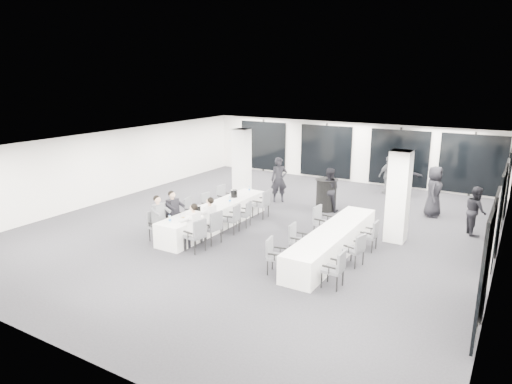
% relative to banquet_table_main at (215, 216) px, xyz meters
% --- Properties ---
extents(room, '(14.04, 16.04, 2.84)m').
position_rel_banquet_table_main_xyz_m(room, '(2.18, 1.92, 1.01)').
color(room, '#25252A').
rests_on(room, ground).
extents(column_left, '(0.60, 0.60, 2.80)m').
position_rel_banquet_table_main_xyz_m(column_left, '(-1.51, 4.01, 1.02)').
color(column_left, white).
rests_on(column_left, floor).
extents(column_right, '(0.60, 0.60, 2.80)m').
position_rel_banquet_table_main_xyz_m(column_right, '(5.49, 1.81, 1.02)').
color(column_right, white).
rests_on(column_right, floor).
extents(banquet_table_main, '(0.90, 5.00, 0.75)m').
position_rel_banquet_table_main_xyz_m(banquet_table_main, '(0.00, 0.00, 0.00)').
color(banquet_table_main, white).
rests_on(banquet_table_main, floor).
extents(banquet_table_side, '(0.90, 5.00, 0.75)m').
position_rel_banquet_table_main_xyz_m(banquet_table_side, '(4.26, -0.27, 0.00)').
color(banquet_table_side, white).
rests_on(banquet_table_side, floor).
extents(cocktail_table, '(0.86, 0.86, 1.19)m').
position_rel_banquet_table_main_xyz_m(cocktail_table, '(2.41, 3.75, 0.23)').
color(cocktail_table, black).
rests_on(cocktail_table, floor).
extents(chair_main_left_near, '(0.51, 0.55, 0.93)m').
position_rel_banquet_table_main_xyz_m(chair_main_left_near, '(-0.83, -1.93, 0.16)').
color(chair_main_left_near, '#4D4F54').
rests_on(chair_main_left_near, floor).
extents(chair_main_left_second, '(0.54, 0.60, 1.03)m').
position_rel_banquet_table_main_xyz_m(chair_main_left_second, '(-0.84, -1.27, 0.22)').
color(chair_main_left_second, '#4D4F54').
rests_on(chair_main_left_second, floor).
extents(chair_main_left_mid, '(0.55, 0.58, 0.94)m').
position_rel_banquet_table_main_xyz_m(chair_main_left_mid, '(-0.83, -0.22, 0.16)').
color(chair_main_left_mid, '#4D4F54').
rests_on(chair_main_left_mid, floor).
extents(chair_main_left_fourth, '(0.50, 0.54, 0.90)m').
position_rel_banquet_table_main_xyz_m(chair_main_left_fourth, '(-0.83, 0.71, 0.14)').
color(chair_main_left_fourth, '#4D4F54').
rests_on(chair_main_left_fourth, floor).
extents(chair_main_left_far, '(0.54, 0.59, 0.97)m').
position_rel_banquet_table_main_xyz_m(chair_main_left_far, '(-0.83, 1.69, 0.18)').
color(chair_main_left_far, '#4D4F54').
rests_on(chair_main_left_far, floor).
extents(chair_main_right_near, '(0.57, 0.61, 0.99)m').
position_rel_banquet_table_main_xyz_m(chair_main_right_near, '(0.84, -2.07, 0.19)').
color(chair_main_right_near, '#4D4F54').
rests_on(chair_main_right_near, floor).
extents(chair_main_right_second, '(0.58, 0.62, 1.02)m').
position_rel_banquet_table_main_xyz_m(chair_main_right_second, '(0.84, -1.29, 0.21)').
color(chair_main_right_second, '#4D4F54').
rests_on(chair_main_right_second, floor).
extents(chair_main_right_mid, '(0.54, 0.58, 0.94)m').
position_rel_banquet_table_main_xyz_m(chair_main_right_mid, '(0.83, -0.18, 0.16)').
color(chair_main_right_mid, '#4D4F54').
rests_on(chair_main_right_mid, floor).
extents(chair_main_right_fourth, '(0.50, 0.54, 0.86)m').
position_rel_banquet_table_main_xyz_m(chair_main_right_fourth, '(0.82, 0.56, 0.12)').
color(chair_main_right_fourth, '#4D4F54').
rests_on(chair_main_right_fourth, floor).
extents(chair_main_right_far, '(0.52, 0.58, 1.00)m').
position_rel_banquet_table_main_xyz_m(chair_main_right_far, '(0.84, 1.71, 0.19)').
color(chair_main_right_far, '#4D4F54').
rests_on(chair_main_right_far, floor).
extents(chair_side_left_near, '(0.55, 0.58, 0.93)m').
position_rel_banquet_table_main_xyz_m(chair_side_left_near, '(3.43, -2.19, 0.16)').
color(chair_side_left_near, '#4D4F54').
rests_on(chair_side_left_near, floor).
extents(chair_side_left_mid, '(0.50, 0.55, 0.93)m').
position_rel_banquet_table_main_xyz_m(chair_side_left_mid, '(3.42, -0.88, 0.16)').
color(chair_side_left_mid, '#4D4F54').
rests_on(chair_side_left_mid, floor).
extents(chair_side_left_far, '(0.55, 0.60, 1.01)m').
position_rel_banquet_table_main_xyz_m(chair_side_left_far, '(3.42, 0.88, 0.20)').
color(chair_side_left_far, '#4D4F54').
rests_on(chair_side_left_far, floor).
extents(chair_side_right_near, '(0.47, 0.53, 0.93)m').
position_rel_banquet_table_main_xyz_m(chair_side_right_near, '(5.09, -2.18, 0.15)').
color(chair_side_right_near, '#4D4F54').
rests_on(chair_side_right_near, floor).
extents(chair_side_right_mid, '(0.55, 0.57, 0.89)m').
position_rel_banquet_table_main_xyz_m(chair_side_right_mid, '(5.08, -0.69, 0.14)').
color(chair_side_right_mid, '#4D4F54').
rests_on(chair_side_right_mid, floor).
extents(chair_side_right_far, '(0.46, 0.52, 0.90)m').
position_rel_banquet_table_main_xyz_m(chair_side_right_far, '(5.09, 0.60, 0.14)').
color(chair_side_right_far, '#4D4F54').
rests_on(chair_side_right_far, floor).
extents(seated_guest_a, '(0.50, 0.38, 1.44)m').
position_rel_banquet_table_main_xyz_m(seated_guest_a, '(-0.67, -1.93, 0.44)').
color(seated_guest_a, '#595C61').
rests_on(seated_guest_a, floor).
extents(seated_guest_b, '(0.50, 0.38, 1.44)m').
position_rel_banquet_table_main_xyz_m(seated_guest_b, '(-0.67, -1.27, 0.44)').
color(seated_guest_b, black).
rests_on(seated_guest_b, floor).
extents(seated_guest_c, '(0.50, 0.38, 1.44)m').
position_rel_banquet_table_main_xyz_m(seated_guest_c, '(0.67, -2.05, 0.44)').
color(seated_guest_c, white).
rests_on(seated_guest_c, floor).
extents(seated_guest_d, '(0.50, 0.38, 1.44)m').
position_rel_banquet_table_main_xyz_m(seated_guest_d, '(0.67, -1.27, 0.44)').
color(seated_guest_d, white).
rests_on(seated_guest_d, floor).
extents(standing_guest_a, '(0.95, 0.92, 2.04)m').
position_rel_banquet_table_main_xyz_m(standing_guest_a, '(0.32, 3.89, 0.64)').
color(standing_guest_a, black).
rests_on(standing_guest_a, floor).
extents(standing_guest_b, '(1.00, 0.75, 1.86)m').
position_rel_banquet_table_main_xyz_m(standing_guest_b, '(2.52, 3.70, 0.55)').
color(standing_guest_b, black).
rests_on(standing_guest_b, floor).
extents(standing_guest_d, '(1.16, 1.21, 1.84)m').
position_rel_banquet_table_main_xyz_m(standing_guest_d, '(3.74, 7.43, 0.54)').
color(standing_guest_d, '#595C61').
rests_on(standing_guest_d, floor).
extents(standing_guest_e, '(0.64, 1.02, 2.08)m').
position_rel_banquet_table_main_xyz_m(standing_guest_e, '(5.99, 5.02, 0.66)').
color(standing_guest_e, black).
rests_on(standing_guest_e, floor).
extents(standing_guest_f, '(1.74, 0.86, 1.82)m').
position_rel_banquet_table_main_xyz_m(standing_guest_f, '(4.37, 7.47, 0.53)').
color(standing_guest_f, black).
rests_on(standing_guest_f, floor).
extents(standing_guest_g, '(0.82, 0.72, 1.97)m').
position_rel_banquet_table_main_xyz_m(standing_guest_g, '(-2.66, 5.44, 0.61)').
color(standing_guest_g, '#595C61').
rests_on(standing_guest_g, floor).
extents(standing_guest_h, '(0.83, 1.00, 1.77)m').
position_rel_banquet_table_main_xyz_m(standing_guest_h, '(7.49, 3.67, 0.51)').
color(standing_guest_h, black).
rests_on(standing_guest_h, floor).
extents(ice_bucket_near, '(0.20, 0.20, 0.22)m').
position_rel_banquet_table_main_xyz_m(ice_bucket_near, '(-0.02, -0.92, 0.49)').
color(ice_bucket_near, black).
rests_on(ice_bucket_near, banquet_table_main).
extents(ice_bucket_far, '(0.23, 0.23, 0.26)m').
position_rel_banquet_table_main_xyz_m(ice_bucket_far, '(-0.05, 1.21, 0.51)').
color(ice_bucket_far, black).
rests_on(ice_bucket_far, banquet_table_main).
extents(water_bottle_a, '(0.07, 0.07, 0.21)m').
position_rel_banquet_table_main_xyz_m(water_bottle_a, '(-0.09, -2.13, 0.48)').
color(water_bottle_a, silver).
rests_on(water_bottle_a, banquet_table_main).
extents(water_bottle_b, '(0.07, 0.07, 0.23)m').
position_rel_banquet_table_main_xyz_m(water_bottle_b, '(0.24, 0.51, 0.49)').
color(water_bottle_b, silver).
rests_on(water_bottle_b, banquet_table_main).
extents(water_bottle_c, '(0.06, 0.06, 0.20)m').
position_rel_banquet_table_main_xyz_m(water_bottle_c, '(-0.00, 2.17, 0.47)').
color(water_bottle_c, silver).
rests_on(water_bottle_c, banquet_table_main).
extents(plate_a, '(0.19, 0.19, 0.03)m').
position_rel_banquet_table_main_xyz_m(plate_a, '(-0.05, -1.59, 0.39)').
color(plate_a, white).
rests_on(plate_a, banquet_table_main).
extents(plate_b, '(0.22, 0.22, 0.03)m').
position_rel_banquet_table_main_xyz_m(plate_b, '(0.22, -1.66, 0.39)').
color(plate_b, white).
rests_on(plate_b, banquet_table_main).
extents(plate_c, '(0.19, 0.19, 0.03)m').
position_rel_banquet_table_main_xyz_m(plate_c, '(0.14, -0.70, 0.39)').
color(plate_c, white).
rests_on(plate_c, banquet_table_main).
extents(wine_glass, '(0.08, 0.08, 0.21)m').
position_rel_banquet_table_main_xyz_m(wine_glass, '(0.10, -1.93, 0.54)').
color(wine_glass, silver).
rests_on(wine_glass, banquet_table_main).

